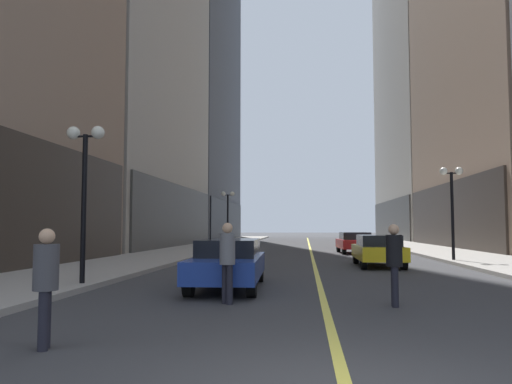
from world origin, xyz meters
The scene contains 13 objects.
ground_plane centered at (0.00, 35.00, 0.00)m, with size 200.00×200.00×0.00m, color #38383A.
sidewalk_left centered at (-8.25, 35.00, 0.07)m, with size 4.50×78.00×0.15m, color #9E9991.
sidewalk_right centered at (8.25, 35.00, 0.07)m, with size 4.50×78.00×0.15m, color #9E9991.
lane_centre_stripe centered at (0.00, 35.00, 0.00)m, with size 0.16×70.00×0.01m, color #E5D64C.
car_blue centered at (-2.48, 8.65, 0.72)m, with size 1.91×4.84×1.32m.
car_yellow centered at (2.65, 16.51, 0.72)m, with size 1.79×4.46×1.32m.
car_red centered at (2.70, 26.97, 0.72)m, with size 2.09×4.19×1.32m.
pedestrian_in_black_coat centered at (1.46, 5.90, 1.01)m, with size 0.36×0.36×1.72m.
pedestrian_in_grey_suit centered at (-2.09, 5.92, 1.03)m, with size 0.48×0.48×1.75m.
pedestrian_with_orange_bag centered at (-3.96, 1.74, 0.95)m, with size 0.43×0.43×1.64m.
street_lamp_left_near centered at (-6.40, 8.17, 3.26)m, with size 1.06×0.36×4.43m.
street_lamp_left_far centered at (-6.40, 33.71, 3.26)m, with size 1.06×0.36×4.43m.
street_lamp_right_mid centered at (6.40, 18.92, 3.26)m, with size 1.06×0.36×4.43m.
Camera 1 is at (-0.42, -4.83, 1.67)m, focal length 34.89 mm.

